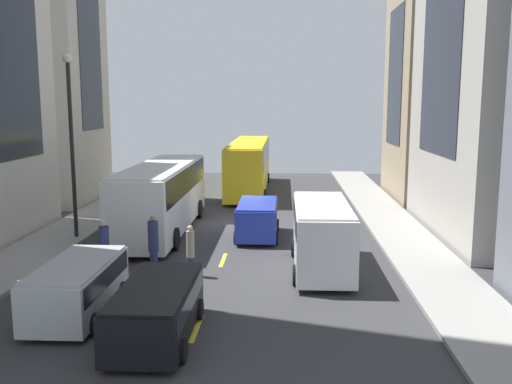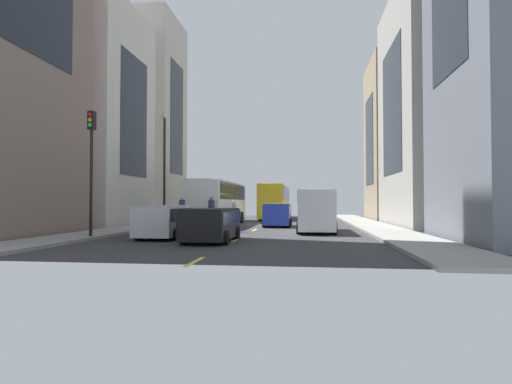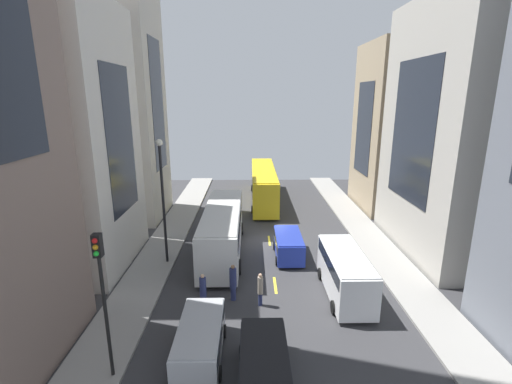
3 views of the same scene
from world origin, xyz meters
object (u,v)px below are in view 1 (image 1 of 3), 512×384
at_px(delivery_van_white, 322,231).
at_px(pedestrian_crossing_mid, 153,242).
at_px(car_black_0, 156,307).
at_px(pedestrian_walking_far, 105,249).
at_px(pedestrian_crossing_near, 190,249).
at_px(city_bus_white, 162,192).
at_px(streetcar_yellow, 249,162).
at_px(car_silver_1, 77,285).
at_px(car_blue_2, 258,217).

xyz_separation_m(delivery_van_white, pedestrian_crossing_mid, (-6.39, -0.46, -0.39)).
bearing_deg(car_black_0, pedestrian_walking_far, 120.91).
distance_m(pedestrian_crossing_near, pedestrian_crossing_mid, 1.62).
bearing_deg(city_bus_white, pedestrian_walking_far, -93.71).
distance_m(streetcar_yellow, car_silver_1, 24.71).
bearing_deg(pedestrian_crossing_near, streetcar_yellow, 69.63).
xyz_separation_m(delivery_van_white, pedestrian_crossing_near, (-4.88, -1.03, -0.49)).
bearing_deg(pedestrian_crossing_mid, pedestrian_walking_far, 89.97).
height_order(streetcar_yellow, pedestrian_walking_far, streetcar_yellow).
bearing_deg(streetcar_yellow, delivery_van_white, -78.37).
bearing_deg(city_bus_white, car_silver_1, -90.95).
height_order(city_bus_white, pedestrian_walking_far, city_bus_white).
relative_size(city_bus_white, pedestrian_crossing_near, 5.84).
bearing_deg(car_black_0, city_bus_white, 101.40).
bearing_deg(pedestrian_crossing_near, pedestrian_walking_far, 171.59).
distance_m(car_black_0, pedestrian_walking_far, 5.93).
relative_size(streetcar_yellow, pedestrian_crossing_mid, 6.37).
xyz_separation_m(pedestrian_crossing_near, pedestrian_walking_far, (-3.04, -0.50, 0.11)).
bearing_deg(pedestrian_crossing_near, car_blue_2, 52.67).
height_order(car_blue_2, pedestrian_crossing_near, pedestrian_crossing_near).
xyz_separation_m(city_bus_white, streetcar_yellow, (3.45, 13.30, 0.12)).
relative_size(streetcar_yellow, car_black_0, 3.02).
bearing_deg(car_blue_2, city_bus_white, 169.05).
height_order(delivery_van_white, pedestrian_crossing_near, delivery_van_white).
height_order(delivery_van_white, car_black_0, delivery_van_white).
xyz_separation_m(streetcar_yellow, delivery_van_white, (3.98, -19.33, -0.61)).
bearing_deg(city_bus_white, delivery_van_white, -39.08).
relative_size(city_bus_white, delivery_van_white, 1.85).
bearing_deg(city_bus_white, streetcar_yellow, 75.45).
bearing_deg(streetcar_yellow, car_black_0, -91.98).
height_order(streetcar_yellow, car_silver_1, streetcar_yellow).
xyz_separation_m(streetcar_yellow, pedestrian_crossing_near, (-0.90, -20.36, -1.10)).
relative_size(car_silver_1, pedestrian_crossing_mid, 2.06).
relative_size(streetcar_yellow, pedestrian_crossing_near, 7.15).
height_order(city_bus_white, pedestrian_crossing_near, city_bus_white).
xyz_separation_m(delivery_van_white, car_blue_2, (-2.70, 5.12, -0.52)).
bearing_deg(car_blue_2, car_black_0, -100.50).
bearing_deg(city_bus_white, car_blue_2, -10.95).
height_order(pedestrian_crossing_mid, pedestrian_walking_far, pedestrian_walking_far).
xyz_separation_m(city_bus_white, delivery_van_white, (7.43, -6.03, -0.49)).
bearing_deg(pedestrian_crossing_mid, car_blue_2, -68.57).
bearing_deg(streetcar_yellow, pedestrian_walking_far, -100.70).
relative_size(city_bus_white, pedestrian_crossing_mid, 5.20).
relative_size(city_bus_white, streetcar_yellow, 0.82).
bearing_deg(car_silver_1, pedestrian_crossing_near, 55.98).
height_order(delivery_van_white, pedestrian_walking_far, delivery_van_white).
distance_m(car_black_0, pedestrian_crossing_mid, 6.35).
xyz_separation_m(delivery_van_white, car_silver_1, (-7.61, -5.08, -0.55)).
relative_size(car_silver_1, pedestrian_crossing_near, 2.31).
relative_size(city_bus_white, car_silver_1, 2.53).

